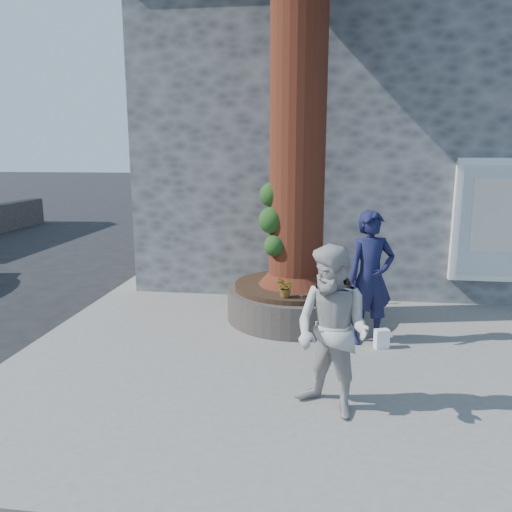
# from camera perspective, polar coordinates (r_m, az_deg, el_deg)

# --- Properties ---
(ground) EXTENTS (120.00, 120.00, 0.00)m
(ground) POSITION_cam_1_polar(r_m,az_deg,el_deg) (6.94, -3.40, -12.97)
(ground) COLOR black
(ground) RESTS_ON ground
(pavement) EXTENTS (9.00, 8.00, 0.12)m
(pavement) POSITION_cam_1_polar(r_m,az_deg,el_deg) (7.73, 9.23, -9.96)
(pavement) COLOR slate
(pavement) RESTS_ON ground
(yellow_line) EXTENTS (0.10, 30.00, 0.01)m
(yellow_line) POSITION_cam_1_polar(r_m,az_deg,el_deg) (8.86, -22.02, -8.21)
(yellow_line) COLOR yellow
(yellow_line) RESTS_ON ground
(stone_shop) EXTENTS (10.30, 8.30, 6.30)m
(stone_shop) POSITION_cam_1_polar(r_m,az_deg,el_deg) (13.43, 13.49, 12.63)
(stone_shop) COLOR #484A4D
(stone_shop) RESTS_ON ground
(planter) EXTENTS (2.30, 2.30, 0.60)m
(planter) POSITION_cam_1_polar(r_m,az_deg,el_deg) (8.56, 4.46, -5.14)
(planter) COLOR black
(planter) RESTS_ON pavement
(man) EXTENTS (0.83, 0.68, 1.97)m
(man) POSITION_cam_1_polar(r_m,az_deg,el_deg) (7.46, 12.93, -2.45)
(man) COLOR #131536
(man) RESTS_ON pavement
(woman) EXTENTS (1.14, 1.10, 1.85)m
(woman) POSITION_cam_1_polar(r_m,az_deg,el_deg) (5.40, 8.70, -8.53)
(woman) COLOR #AEABA7
(woman) RESTS_ON pavement
(shopping_bag) EXTENTS (0.23, 0.18, 0.28)m
(shopping_bag) POSITION_cam_1_polar(r_m,az_deg,el_deg) (7.52, 14.16, -9.15)
(shopping_bag) COLOR white
(shopping_bag) RESTS_ON pavement
(plant_a) EXTENTS (0.21, 0.18, 0.33)m
(plant_a) POSITION_cam_1_polar(r_m,az_deg,el_deg) (9.26, 10.09, -0.95)
(plant_a) COLOR gray
(plant_a) RESTS_ON planter
(plant_b) EXTENTS (0.32, 0.32, 0.41)m
(plant_b) POSITION_cam_1_polar(r_m,az_deg,el_deg) (8.30, 9.69, -2.13)
(plant_b) COLOR gray
(plant_b) RESTS_ON planter
(plant_c) EXTENTS (0.23, 0.23, 0.29)m
(plant_c) POSITION_cam_1_polar(r_m,az_deg,el_deg) (9.28, 3.33, -0.89)
(plant_c) COLOR gray
(plant_c) RESTS_ON planter
(plant_d) EXTENTS (0.35, 0.36, 0.31)m
(plant_d) POSITION_cam_1_polar(r_m,az_deg,el_deg) (7.62, 3.44, -3.66)
(plant_d) COLOR gray
(plant_d) RESTS_ON planter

